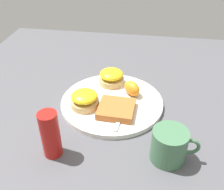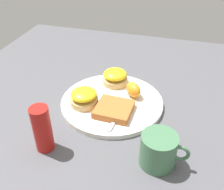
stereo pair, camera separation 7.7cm
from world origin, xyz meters
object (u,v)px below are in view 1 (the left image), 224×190
at_px(fork, 126,103).
at_px(sandwich_benedict_right, 85,99).
at_px(cup, 169,145).
at_px(orange_wedge, 132,88).
at_px(sandwich_benedict_left, 111,77).
at_px(condiment_bottle, 50,135).
at_px(hashbrown_patty, 116,109).

bearing_deg(fork, sandwich_benedict_right, -166.83).
bearing_deg(cup, orange_wedge, 114.99).
relative_size(sandwich_benedict_right, orange_wedge, 1.36).
height_order(sandwich_benedict_left, cup, cup).
bearing_deg(sandwich_benedict_left, fork, -60.98).
relative_size(sandwich_benedict_left, condiment_bottle, 0.67).
relative_size(sandwich_benedict_left, cup, 0.74).
height_order(orange_wedge, fork, orange_wedge).
bearing_deg(hashbrown_patty, condiment_bottle, -128.50).
distance_m(cup, condiment_bottle, 0.27).
relative_size(hashbrown_patty, condiment_bottle, 0.81).
xyz_separation_m(sandwich_benedict_left, hashbrown_patty, (0.04, -0.15, -0.01)).
bearing_deg(sandwich_benedict_left, hashbrown_patty, -75.84).
xyz_separation_m(sandwich_benedict_right, hashbrown_patty, (0.09, -0.01, -0.01)).
bearing_deg(cup, sandwich_benedict_right, 147.59).
bearing_deg(hashbrown_patty, orange_wedge, 69.46).
xyz_separation_m(cup, condiment_bottle, (-0.27, -0.03, 0.02)).
bearing_deg(condiment_bottle, hashbrown_patty, 51.50).
height_order(sandwich_benedict_right, hashbrown_patty, sandwich_benedict_right).
distance_m(hashbrown_patty, cup, 0.20).
distance_m(sandwich_benedict_left, condiment_bottle, 0.32).
bearing_deg(sandwich_benedict_right, condiment_bottle, -101.32).
height_order(hashbrown_patty, cup, cup).
bearing_deg(orange_wedge, cup, -65.01).
height_order(hashbrown_patty, condiment_bottle, condiment_bottle).
height_order(hashbrown_patty, orange_wedge, orange_wedge).
bearing_deg(cup, hashbrown_patty, 136.17).
distance_m(sandwich_benedict_left, sandwich_benedict_right, 0.14).
bearing_deg(cup, sandwich_benedict_left, 122.28).
bearing_deg(condiment_bottle, orange_wedge, 57.28).
relative_size(hashbrown_patty, fork, 0.45).
height_order(cup, condiment_bottle, condiment_bottle).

